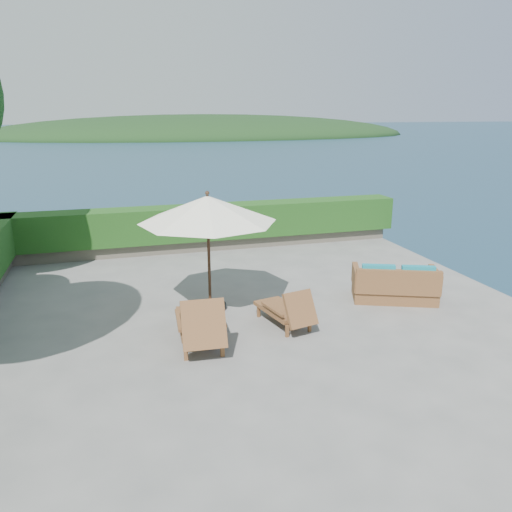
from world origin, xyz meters
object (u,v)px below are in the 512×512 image
object	(u,v)px
lounge_right	(287,310)
wicker_loveseat	(395,286)
patio_umbrella	(208,210)
lounge_left	(200,323)
side_table	(206,317)

from	to	relation	value
lounge_right	wicker_loveseat	distance (m)	2.85
patio_umbrella	wicker_loveseat	xyz separation A→B (m)	(4.04, -0.65, -1.79)
wicker_loveseat	lounge_left	bearing A→B (deg)	-145.14
wicker_loveseat	lounge_right	bearing A→B (deg)	-144.19
patio_umbrella	lounge_left	world-z (taller)	patio_umbrella
side_table	wicker_loveseat	size ratio (longest dim) A/B	0.24
lounge_left	wicker_loveseat	xyz separation A→B (m)	(4.53, 1.00, -0.09)
patio_umbrella	lounge_left	xyz separation A→B (m)	(-0.50, -1.65, -1.71)
patio_umbrella	lounge_right	distance (m)	2.55
lounge_right	wicker_loveseat	world-z (taller)	wicker_loveseat
lounge_right	wicker_loveseat	xyz separation A→B (m)	(2.77, 0.66, -0.00)
lounge_left	wicker_loveseat	world-z (taller)	lounge_left
lounge_right	side_table	size ratio (longest dim) A/B	3.14
side_table	wicker_loveseat	distance (m)	4.40
patio_umbrella	wicker_loveseat	distance (m)	4.46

